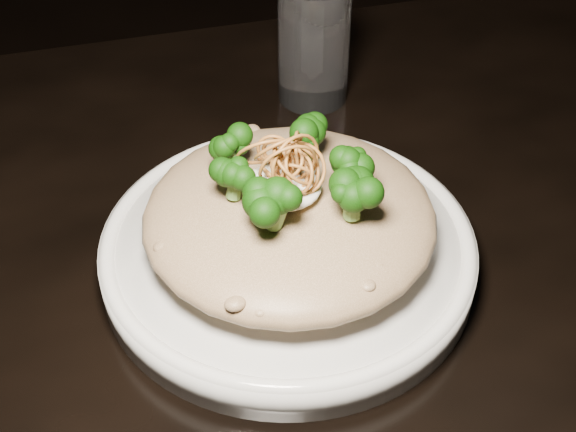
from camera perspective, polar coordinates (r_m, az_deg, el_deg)
The scene contains 7 objects.
table at distance 0.73m, azimuth 4.20°, elevation -7.03°, with size 1.10×0.80×0.75m.
plate at distance 0.64m, azimuth 0.00°, elevation -2.66°, with size 0.30×0.30×0.03m, color white.
risotto at distance 0.61m, azimuth 0.10°, elevation -0.02°, with size 0.23×0.23×0.05m, color brown.
broccoli at distance 0.58m, azimuth 0.01°, elevation 3.91°, with size 0.15×0.15×0.05m, color black, non-canonical shape.
cheese at distance 0.59m, azimuth -0.31°, elevation 2.17°, with size 0.06×0.06×0.02m, color white.
shallots at distance 0.57m, azimuth -0.14°, elevation 4.22°, with size 0.05×0.05×0.03m, color brown, non-canonical shape.
drinking_glass at distance 0.81m, azimuth 1.84°, elevation 12.20°, with size 0.07×0.07×0.13m, color white.
Camera 1 is at (-0.18, -0.45, 1.21)m, focal length 50.00 mm.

